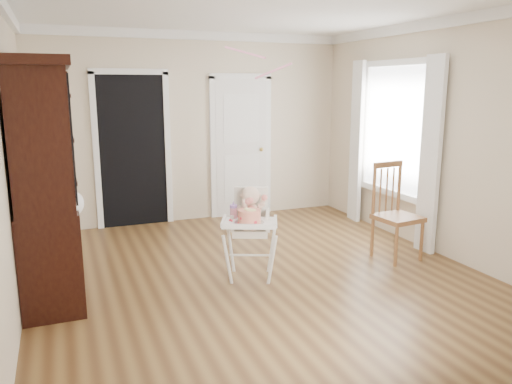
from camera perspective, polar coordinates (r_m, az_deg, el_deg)
name	(u,v)px	position (r m, az deg, el deg)	size (l,w,h in m)	color
floor	(259,276)	(5.30, 0.38, -9.55)	(5.00, 5.00, 0.00)	#52351C
ceiling	(260,4)	(4.99, 0.43, 20.69)	(5.00, 5.00, 0.00)	white
wall_back	(195,128)	(7.33, -7.00, 7.25)	(4.50, 4.50, 0.00)	beige
wall_left	(8,160)	(4.63, -26.45, 3.32)	(5.00, 5.00, 0.00)	beige
wall_right	(440,139)	(6.17, 20.28, 5.71)	(5.00, 5.00, 0.00)	beige
crown_molding	(260,11)	(4.98, 0.43, 20.00)	(4.50, 5.00, 0.12)	white
doorway	(133,148)	(7.17, -13.91, 4.94)	(1.06, 0.05, 2.22)	black
closet_door	(241,149)	(7.55, -1.72, 4.99)	(0.96, 0.09, 2.13)	white
window_right	(392,138)	(6.74, 15.26, 5.97)	(0.13, 1.84, 2.30)	white
high_chair	(250,223)	(5.07, -0.65, -3.56)	(0.75, 0.83, 0.95)	white
baby	(251,208)	(5.06, -0.62, -1.89)	(0.27, 0.28, 0.44)	beige
cake	(249,216)	(4.78, -0.77, -2.80)	(0.29, 0.29, 0.13)	silver
sippy_cup	(233,211)	(4.95, -2.59, -2.20)	(0.07, 0.07, 0.18)	pink
china_cabinet	(46,183)	(4.88, -22.88, 0.98)	(0.58, 1.30, 2.19)	black
dining_chair	(396,215)	(5.91, 15.68, -2.49)	(0.50, 0.50, 1.10)	brown
streamer	(245,52)	(5.65, -1.26, 15.66)	(0.03, 0.50, 0.02)	pink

